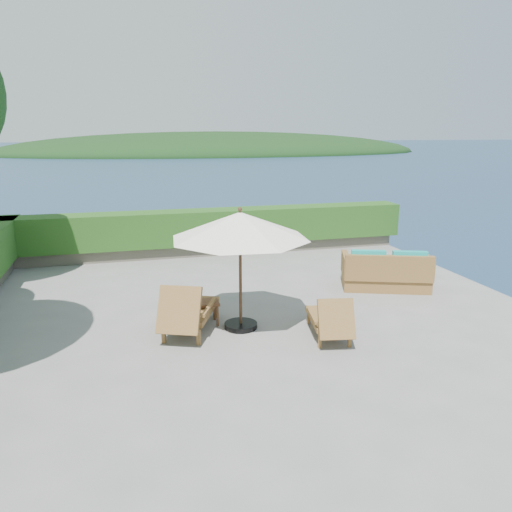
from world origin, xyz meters
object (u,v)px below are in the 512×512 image
object	(u,v)px
side_table	(207,305)
wicker_loveseat	(386,273)
patio_umbrella	(240,227)
lounge_right	(330,319)
lounge_left	(188,310)

from	to	relation	value
side_table	wicker_loveseat	world-z (taller)	wicker_loveseat
patio_umbrella	side_table	bearing A→B (deg)	146.93
patio_umbrella	side_table	distance (m)	1.72
lounge_right	side_table	size ratio (longest dim) A/B	3.49
lounge_left	side_table	world-z (taller)	lounge_left
lounge_right	wicker_loveseat	distance (m)	3.37
lounge_left	wicker_loveseat	xyz separation A→B (m)	(4.85, 1.47, -0.05)
wicker_loveseat	side_table	bearing A→B (deg)	-145.67
patio_umbrella	side_table	size ratio (longest dim) A/B	7.10
lounge_right	side_table	bearing A→B (deg)	159.22
lounge_right	wicker_loveseat	world-z (taller)	wicker_loveseat
patio_umbrella	lounge_left	xyz separation A→B (m)	(-0.99, 0.02, -1.52)
wicker_loveseat	patio_umbrella	bearing A→B (deg)	-138.69
patio_umbrella	wicker_loveseat	distance (m)	4.43
lounge_right	wicker_loveseat	bearing A→B (deg)	54.86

